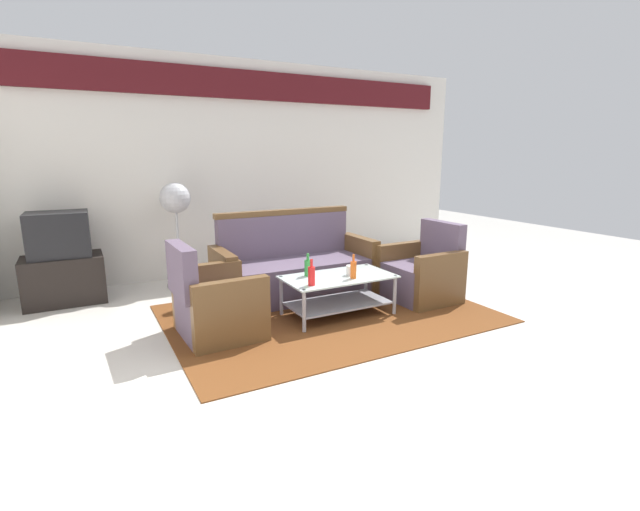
{
  "coord_description": "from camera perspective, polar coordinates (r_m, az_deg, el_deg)",
  "views": [
    {
      "loc": [
        -2.31,
        -3.0,
        1.61
      ],
      "look_at": [
        -0.29,
        0.76,
        0.65
      ],
      "focal_mm": 25.67,
      "sensor_mm": 36.0,
      "label": 1
    }
  ],
  "objects": [
    {
      "name": "tv_stand",
      "position": [
        5.72,
        -29.26,
        -2.63
      ],
      "size": [
        0.8,
        0.5,
        0.52
      ],
      "primitive_type": "cube",
      "color": "black",
      "rests_on": "ground"
    },
    {
      "name": "armchair_right",
      "position": [
        5.22,
        12.6,
        -2.3
      ],
      "size": [
        0.71,
        0.77,
        0.85
      ],
      "rotation": [
        0.0,
        0.0,
        1.59
      ],
      "color": "#5B4C60",
      "rests_on": "rug"
    },
    {
      "name": "bottle_orange",
      "position": [
        4.46,
        4.19,
        -1.72
      ],
      "size": [
        0.06,
        0.06,
        0.24
      ],
      "color": "#D85919",
      "rests_on": "coffee_table"
    },
    {
      "name": "wall_back",
      "position": [
        6.48,
        -7.5,
        11.39
      ],
      "size": [
        6.52,
        0.19,
        2.8
      ],
      "color": "silver",
      "rests_on": "ground"
    },
    {
      "name": "bottle_green",
      "position": [
        4.55,
        -1.52,
        -1.49
      ],
      "size": [
        0.07,
        0.07,
        0.23
      ],
      "color": "#2D8C38",
      "rests_on": "coffee_table"
    },
    {
      "name": "cup",
      "position": [
        4.59,
        3.8,
        -1.85
      ],
      "size": [
        0.08,
        0.08,
        0.1
      ],
      "primitive_type": "cylinder",
      "color": "silver",
      "rests_on": "coffee_table"
    },
    {
      "name": "armchair_left",
      "position": [
        4.19,
        -12.93,
        -6.03
      ],
      "size": [
        0.73,
        0.78,
        0.85
      ],
      "rotation": [
        0.0,
        0.0,
        -1.53
      ],
      "color": "#5B4C60",
      "rests_on": "rug"
    },
    {
      "name": "coffee_table",
      "position": [
        4.6,
        2.27,
        -4.24
      ],
      "size": [
        1.1,
        0.6,
        0.4
      ],
      "color": "silver",
      "rests_on": "rug"
    },
    {
      "name": "bottle_red",
      "position": [
        4.22,
        -1.06,
        -2.5
      ],
      "size": [
        0.07,
        0.07,
        0.25
      ],
      "color": "red",
      "rests_on": "coffee_table"
    },
    {
      "name": "ground_plane",
      "position": [
        4.11,
        8.74,
        -10.52
      ],
      "size": [
        14.0,
        14.0,
        0.0
      ],
      "primitive_type": "plane",
      "color": "beige"
    },
    {
      "name": "rug",
      "position": [
        4.71,
        1.07,
        -7.25
      ],
      "size": [
        3.15,
        2.21,
        0.01
      ],
      "primitive_type": "cube",
      "color": "brown",
      "rests_on": "ground"
    },
    {
      "name": "pedestal_fan",
      "position": [
        5.73,
        -17.57,
        6.12
      ],
      "size": [
        0.36,
        0.36,
        1.27
      ],
      "color": "#2D2D33",
      "rests_on": "ground"
    },
    {
      "name": "couch",
      "position": [
        5.2,
        -3.22,
        -1.76
      ],
      "size": [
        1.8,
        0.74,
        0.96
      ],
      "rotation": [
        0.0,
        0.0,
        3.14
      ],
      "color": "#5B4C60",
      "rests_on": "rug"
    },
    {
      "name": "television",
      "position": [
        5.62,
        -29.81,
        2.3
      ],
      "size": [
        0.61,
        0.47,
        0.48
      ],
      "rotation": [
        0.0,
        0.0,
        3.11
      ],
      "color": "black",
      "rests_on": "tv_stand"
    }
  ]
}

